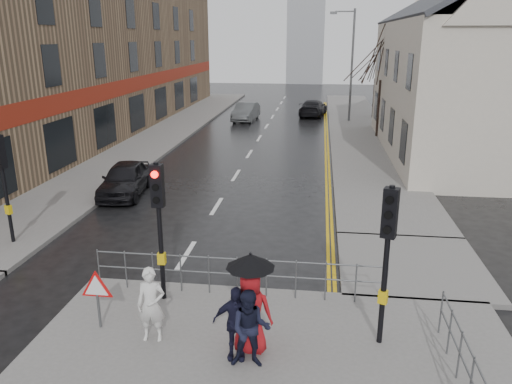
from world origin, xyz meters
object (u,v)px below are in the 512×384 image
(pedestrian_with_umbrella, at_px, (251,300))
(pedestrian_d, at_px, (236,323))
(pedestrian_a, at_px, (151,305))
(car_mid, at_px, (246,112))
(car_parked, at_px, (125,179))
(pedestrian_b, at_px, (251,329))

(pedestrian_with_umbrella, relative_size, pedestrian_d, 1.38)
(pedestrian_a, bearing_deg, car_mid, 88.40)
(car_parked, xyz_separation_m, car_mid, (2.14, 19.36, 0.01))
(car_parked, height_order, car_mid, car_mid)
(car_mid, bearing_deg, pedestrian_b, -76.64)
(pedestrian_b, relative_size, car_parked, 0.40)
(pedestrian_a, distance_m, car_mid, 29.46)
(pedestrian_a, relative_size, car_parked, 0.41)
(car_parked, bearing_deg, pedestrian_with_umbrella, -63.00)
(pedestrian_a, xyz_separation_m, pedestrian_with_umbrella, (2.09, -0.14, 0.33))
(pedestrian_b, height_order, car_parked, pedestrian_b)
(pedestrian_with_umbrella, bearing_deg, car_parked, 123.00)
(pedestrian_d, xyz_separation_m, car_mid, (-4.19, 29.75, -0.23))
(pedestrian_a, bearing_deg, pedestrian_with_umbrella, -9.93)
(pedestrian_with_umbrella, bearing_deg, pedestrian_d, -135.70)
(pedestrian_d, relative_size, car_mid, 0.37)
(pedestrian_a, xyz_separation_m, car_parked, (-4.50, 10.00, -0.28))
(pedestrian_b, xyz_separation_m, pedestrian_with_umbrella, (-0.06, 0.48, 0.35))
(pedestrian_a, distance_m, pedestrian_with_umbrella, 2.12)
(pedestrian_with_umbrella, relative_size, car_mid, 0.52)
(pedestrian_b, bearing_deg, pedestrian_with_umbrella, 93.48)
(pedestrian_with_umbrella, bearing_deg, car_mid, 98.57)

